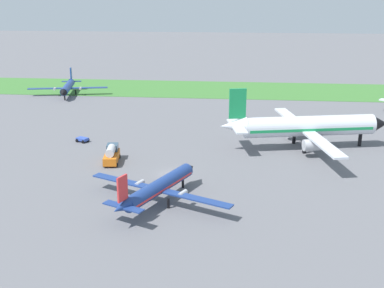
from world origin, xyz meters
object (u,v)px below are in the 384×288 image
(baggage_cart_near_gate, at_px, (82,139))
(airplane_taxiing_turboprop, at_px, (68,87))
(airplane_foreground_turboprop, at_px, (158,187))
(fuel_truck_midfield, at_px, (112,154))
(airplane_midfield_jet, at_px, (306,127))

(baggage_cart_near_gate, bearing_deg, airplane_taxiing_turboprop, 136.29)
(airplane_foreground_turboprop, bearing_deg, fuel_truck_midfield, 58.75)
(airplane_taxiing_turboprop, bearing_deg, fuel_truck_midfield, 15.25)
(baggage_cart_near_gate, bearing_deg, airplane_foreground_turboprop, -30.38)
(airplane_midfield_jet, xyz_separation_m, baggage_cart_near_gate, (-45.87, -0.50, -3.92))
(airplane_taxiing_turboprop, height_order, baggage_cart_near_gate, airplane_taxiing_turboprop)
(airplane_midfield_jet, distance_m, fuel_truck_midfield, 38.56)
(airplane_taxiing_turboprop, height_order, airplane_midfield_jet, airplane_midfield_jet)
(airplane_foreground_turboprop, bearing_deg, airplane_midfield_jet, -16.02)
(airplane_foreground_turboprop, xyz_separation_m, baggage_cart_near_gate, (-21.01, 28.67, -2.07))
(airplane_taxiing_turboprop, bearing_deg, airplane_foreground_turboprop, 17.12)
(airplane_foreground_turboprop, relative_size, fuel_truck_midfield, 3.33)
(airplane_taxiing_turboprop, xyz_separation_m, baggage_cart_near_gate, (19.24, -45.52, -2.04))
(airplane_taxiing_turboprop, distance_m, baggage_cart_near_gate, 49.46)
(baggage_cart_near_gate, relative_size, fuel_truck_midfield, 0.43)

